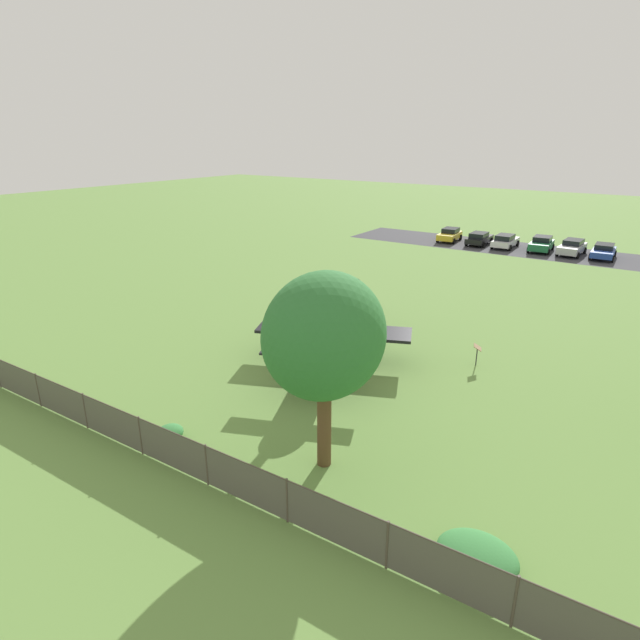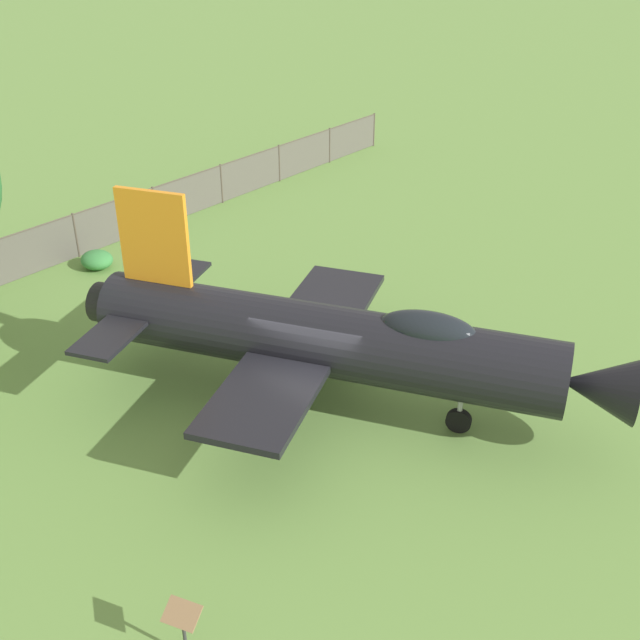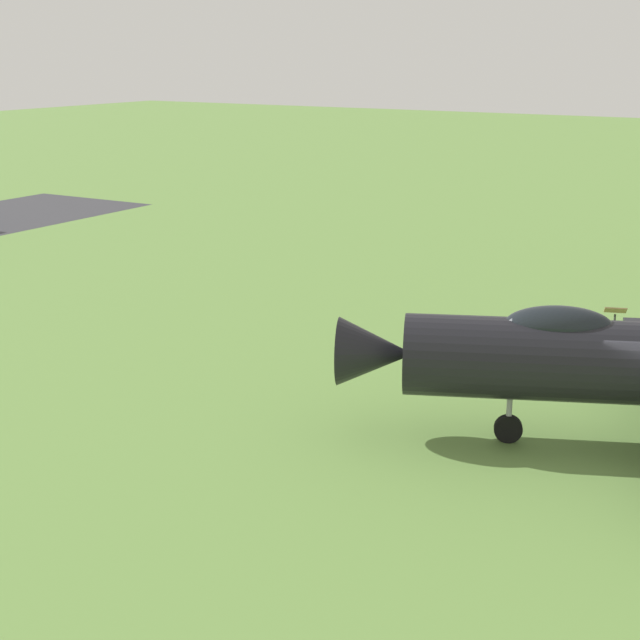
% 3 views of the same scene
% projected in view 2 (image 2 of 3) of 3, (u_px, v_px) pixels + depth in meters
% --- Properties ---
extents(ground_plane, '(200.00, 200.00, 0.00)m').
position_uv_depth(ground_plane, '(323.00, 405.00, 19.07)').
color(ground_plane, '#668E42').
extents(display_jet, '(12.53, 8.44, 5.08)m').
position_uv_depth(display_jet, '(338.00, 341.00, 18.03)').
color(display_jet, black).
rests_on(display_jet, ground_plane).
extents(perimeter_fence, '(1.22, 37.48, 1.60)m').
position_uv_depth(perimeter_fence, '(31.00, 250.00, 25.10)').
color(perimeter_fence, '#4C4238').
rests_on(perimeter_fence, ground_plane).
extents(shrub_near_fence, '(1.12, 1.02, 0.60)m').
position_uv_depth(shrub_near_fence, '(97.00, 260.00, 25.73)').
color(shrub_near_fence, '#387F3D').
rests_on(shrub_near_fence, ground_plane).
extents(info_plaque, '(0.70, 0.57, 1.14)m').
position_uv_depth(info_plaque, '(183.00, 621.00, 12.44)').
color(info_plaque, '#333333').
rests_on(info_plaque, ground_plane).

